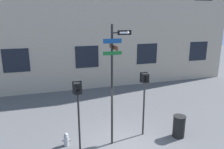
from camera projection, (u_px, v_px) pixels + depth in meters
name	position (u px, v px, depth m)	size (l,w,h in m)	color
ground_plane	(125.00, 148.00, 9.01)	(60.00, 60.00, 0.00)	#515154
street_sign_pole	(113.00, 77.00, 8.63)	(1.15, 1.03, 5.01)	black
pedestrian_signal_left	(78.00, 98.00, 8.37)	(0.36, 0.40, 2.89)	black
pedestrian_signal_right	(145.00, 87.00, 9.53)	(0.35, 0.40, 2.94)	black
fire_hydrant	(66.00, 139.00, 9.16)	(0.36, 0.20, 0.58)	#A5A5A8
trash_bin	(179.00, 126.00, 9.80)	(0.56, 0.56, 1.00)	black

